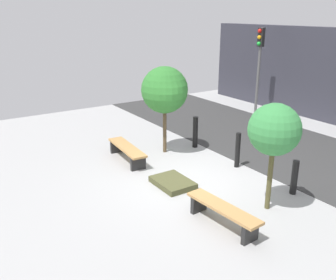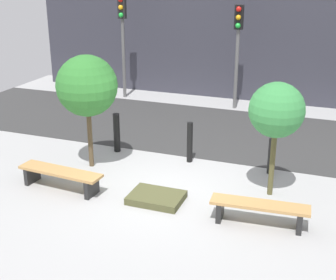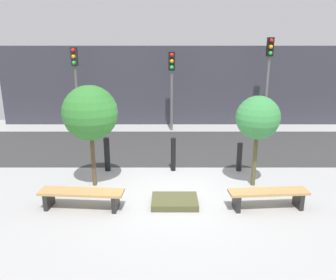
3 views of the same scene
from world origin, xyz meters
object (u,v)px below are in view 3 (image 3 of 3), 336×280
at_px(planter_bed, 174,201).
at_px(traffic_light_mid_west, 171,77).
at_px(traffic_light_west, 75,74).
at_px(traffic_light_mid_east, 268,68).
at_px(bollard_left, 173,154).
at_px(tree_behind_right_bench, 257,118).
at_px(tree_behind_left_bench, 89,113).
at_px(bench_left, 81,196).
at_px(bollard_far_left, 106,154).
at_px(bollard_center, 239,157).
at_px(bench_right, 267,195).

bearing_deg(planter_bed, traffic_light_mid_west, 90.00).
xyz_separation_m(traffic_light_west, traffic_light_mid_east, (8.37, 0.00, 0.25)).
xyz_separation_m(planter_bed, bollard_left, (0.00, 2.24, 0.44)).
height_order(bollard_left, traffic_light_mid_east, traffic_light_mid_east).
height_order(tree_behind_right_bench, traffic_light_mid_west, traffic_light_mid_west).
distance_m(tree_behind_left_bench, tree_behind_right_bench, 4.36).
xyz_separation_m(traffic_light_mid_west, traffic_light_mid_east, (4.19, 0.00, 0.38)).
distance_m(tree_behind_left_bench, traffic_light_west, 6.45).
relative_size(bollard_left, traffic_light_mid_west, 0.30).
distance_m(bench_left, bollard_left, 3.28).
height_order(planter_bed, tree_behind_left_bench, tree_behind_left_bench).
bearing_deg(bollard_far_left, tree_behind_left_bench, -98.57).
bearing_deg(bollard_far_left, traffic_light_mid_east, 39.01).
bearing_deg(traffic_light_west, tree_behind_left_bench, -71.81).
relative_size(planter_bed, tree_behind_left_bench, 0.41).
distance_m(tree_behind_right_bench, bollard_center, 1.81).
xyz_separation_m(bench_left, traffic_light_mid_west, (2.18, 7.46, 2.07)).
height_order(bench_left, bollard_center, bollard_center).
xyz_separation_m(bollard_far_left, traffic_light_mid_west, (2.01, 5.02, 1.88)).
relative_size(traffic_light_mid_west, traffic_light_mid_east, 0.85).
bearing_deg(bench_right, bollard_center, 89.55).
height_order(tree_behind_left_bench, bollard_left, tree_behind_left_bench).
height_order(bench_right, traffic_light_west, traffic_light_west).
relative_size(planter_bed, tree_behind_right_bench, 0.45).
bearing_deg(bench_left, traffic_light_west, 109.36).
distance_m(tree_behind_left_bench, bollard_left, 2.86).
distance_m(tree_behind_left_bench, traffic_light_mid_west, 6.50).
relative_size(bench_left, tree_behind_left_bench, 0.73).
bearing_deg(planter_bed, tree_behind_left_bench, 152.12).
relative_size(planter_bed, bollard_left, 1.07).
xyz_separation_m(bench_right, bollard_far_left, (-4.19, 2.44, 0.19)).
height_order(bollard_center, traffic_light_mid_west, traffic_light_mid_west).
height_order(bench_right, planter_bed, bench_right).
bearing_deg(traffic_light_mid_west, bench_right, -73.73).
distance_m(tree_behind_left_bench, bollard_center, 4.61).
height_order(bench_right, tree_behind_right_bench, tree_behind_right_bench).
bearing_deg(traffic_light_west, planter_bed, -60.05).
xyz_separation_m(bench_right, tree_behind_left_bench, (-4.36, 1.35, 1.68)).
bearing_deg(traffic_light_mid_west, traffic_light_west, 179.99).
bearing_deg(planter_bed, bench_left, -174.75).
bearing_deg(traffic_light_west, bench_left, -74.94).
bearing_deg(planter_bed, traffic_light_mid_east, 60.05).
height_order(bench_left, bollard_far_left, bollard_far_left).
bearing_deg(tree_behind_right_bench, bench_left, -162.75).
distance_m(bench_left, tree_behind_left_bench, 2.16).
bearing_deg(tree_behind_right_bench, bench_right, -90.00).
bearing_deg(tree_behind_left_bench, bench_right, -17.25).
xyz_separation_m(bench_left, bollard_far_left, (0.16, 2.44, 0.19)).
bearing_deg(bench_right, bollard_far_left, 145.46).
relative_size(tree_behind_right_bench, traffic_light_mid_east, 0.61).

